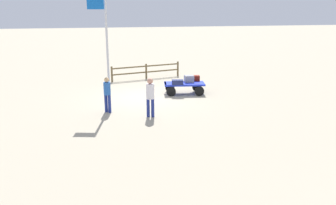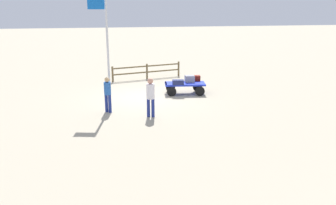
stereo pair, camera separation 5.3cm
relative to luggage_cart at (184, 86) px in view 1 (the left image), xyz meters
The scene contains 9 objects.
ground_plane 2.23m from the luggage_cart, ahead, with size 120.00×120.00×0.00m, color #B0A58B.
luggage_cart is the anchor object (origin of this frame).
suitcase_tan 0.89m from the luggage_cart, 149.35° to the right, with size 0.56×0.39×0.29m.
suitcase_navy 0.60m from the luggage_cart, 35.44° to the left, with size 0.66×0.44×0.24m.
suitcase_grey 0.49m from the luggage_cart, 155.03° to the right, with size 0.49×0.39×0.37m.
worker_lead 4.39m from the luggage_cart, 56.95° to the left, with size 0.45×0.45×1.71m.
worker_trailing 4.94m from the luggage_cart, 32.24° to the left, with size 0.44×0.44×1.60m.
flagpole 5.24m from the luggage_cart, 24.79° to the left, with size 0.84×0.20×5.17m.
wooden_fence 4.64m from the luggage_cart, 71.63° to the right, with size 4.61×1.25×0.98m.
Camera 1 is at (2.23, 17.56, 4.65)m, focal length 37.07 mm.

